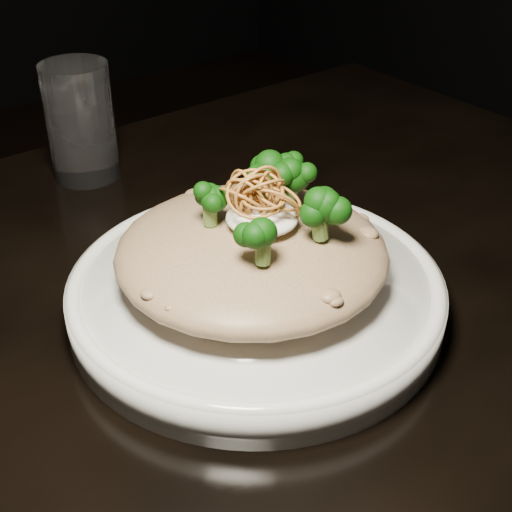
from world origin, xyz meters
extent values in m
cube|color=black|center=(0.00, 0.00, 0.73)|extent=(1.10, 0.80, 0.04)
cylinder|color=black|center=(0.48, 0.33, 0.35)|extent=(0.05, 0.05, 0.71)
cylinder|color=white|center=(0.02, -0.03, 0.77)|extent=(0.31, 0.31, 0.03)
ellipsoid|color=brown|center=(0.01, -0.02, 0.81)|extent=(0.22, 0.22, 0.05)
ellipsoid|color=white|center=(0.02, -0.03, 0.84)|extent=(0.06, 0.06, 0.02)
cylinder|color=silver|center=(0.02, 0.29, 0.82)|extent=(0.09, 0.09, 0.13)
camera|label=1|loc=(-0.28, -0.41, 1.12)|focal=50.00mm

